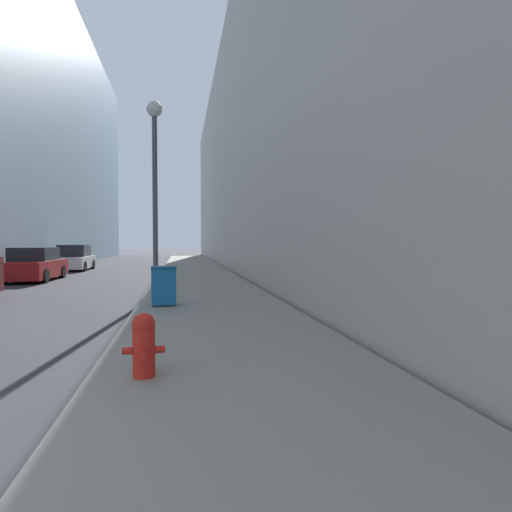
# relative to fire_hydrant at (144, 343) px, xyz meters

# --- Properties ---
(sidewalk_right) EXTENTS (3.96, 60.00, 0.14)m
(sidewalk_right) POSITION_rel_fire_hydrant_xyz_m (1.29, 15.86, -0.48)
(sidewalk_right) COLOR gray
(sidewalk_right) RESTS_ON ground
(building_right_stone) EXTENTS (12.00, 60.00, 16.42)m
(building_right_stone) POSITION_rel_fire_hydrant_xyz_m (9.37, 23.86, 7.66)
(building_right_stone) COLOR beige
(building_right_stone) RESTS_ON ground
(fire_hydrant) EXTENTS (0.51, 0.40, 0.79)m
(fire_hydrant) POSITION_rel_fire_hydrant_xyz_m (0.00, 0.00, 0.00)
(fire_hydrant) COLOR red
(fire_hydrant) RESTS_ON sidewalk_right
(trash_bin) EXTENTS (0.64, 0.57, 1.03)m
(trash_bin) POSITION_rel_fire_hydrant_xyz_m (0.02, 5.67, 0.11)
(trash_bin) COLOR #19609E
(trash_bin) RESTS_ON sidewalk_right
(lamppost) EXTENTS (0.51, 0.51, 6.24)m
(lamppost) POSITION_rel_fire_hydrant_xyz_m (-0.36, 8.45, 3.58)
(lamppost) COLOR #4C4C51
(lamppost) RESTS_ON sidewalk_right
(parked_sedan_near) EXTENTS (1.90, 4.40, 1.56)m
(parked_sedan_near) POSITION_rel_fire_hydrant_xyz_m (-6.29, 15.25, 0.17)
(parked_sedan_near) COLOR maroon
(parked_sedan_near) RESTS_ON ground
(parked_sedan_far) EXTENTS (1.91, 4.03, 1.65)m
(parked_sedan_far) POSITION_rel_fire_hydrant_xyz_m (-6.29, 22.39, 0.19)
(parked_sedan_far) COLOR silver
(parked_sedan_far) RESTS_ON ground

